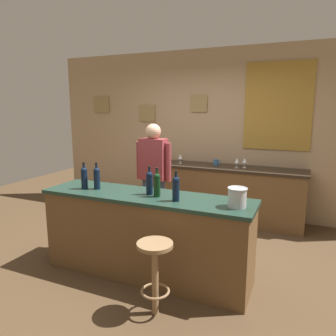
{
  "coord_description": "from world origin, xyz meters",
  "views": [
    {
      "loc": [
        1.53,
        -3.29,
        1.83
      ],
      "look_at": [
        -0.11,
        0.45,
        1.05
      ],
      "focal_mm": 33.86,
      "sensor_mm": 36.0,
      "label": 1
    }
  ],
  "objects": [
    {
      "name": "wine_bottle_c",
      "position": [
        0.04,
        -0.38,
        1.06
      ],
      "size": [
        0.07,
        0.07,
        0.31
      ],
      "color": "black",
      "rests_on": "bar_counter"
    },
    {
      "name": "wine_bottle_d",
      "position": [
        0.15,
        -0.42,
        1.06
      ],
      "size": [
        0.07,
        0.07,
        0.31
      ],
      "color": "black",
      "rests_on": "bar_counter"
    },
    {
      "name": "bartender",
      "position": [
        -0.36,
        0.54,
        0.94
      ],
      "size": [
        0.52,
        0.21,
        1.62
      ],
      "color": "#384766",
      "rests_on": "ground_plane"
    },
    {
      "name": "ice_bucket",
      "position": [
        0.98,
        -0.44,
        1.02
      ],
      "size": [
        0.19,
        0.19,
        0.19
      ],
      "color": "#B7BABF",
      "rests_on": "bar_counter"
    },
    {
      "name": "wine_glass_b",
      "position": [
        0.56,
        1.61,
        1.01
      ],
      "size": [
        0.07,
        0.07,
        0.16
      ],
      "color": "silver",
      "rests_on": "side_counter"
    },
    {
      "name": "side_counter",
      "position": [
        0.4,
        1.65,
        0.45
      ],
      "size": [
        2.45,
        0.56,
        0.9
      ],
      "color": "brown",
      "rests_on": "ground_plane"
    },
    {
      "name": "wine_bottle_b",
      "position": [
        -0.61,
        -0.41,
        1.06
      ],
      "size": [
        0.07,
        0.07,
        0.31
      ],
      "color": "black",
      "rests_on": "bar_counter"
    },
    {
      "name": "bar_stool",
      "position": [
        0.39,
        -0.98,
        0.46
      ],
      "size": [
        0.32,
        0.32,
        0.68
      ],
      "color": "olive",
      "rests_on": "ground_plane"
    },
    {
      "name": "ground_plane",
      "position": [
        0.0,
        0.0,
        0.0
      ],
      "size": [
        10.0,
        10.0,
        0.0
      ],
      "primitive_type": "plane",
      "color": "#4C3823"
    },
    {
      "name": "wine_bottle_e",
      "position": [
        0.39,
        -0.49,
        1.06
      ],
      "size": [
        0.07,
        0.07,
        0.31
      ],
      "color": "black",
      "rests_on": "bar_counter"
    },
    {
      "name": "wine_glass_a",
      "position": [
        -0.4,
        1.64,
        1.01
      ],
      "size": [
        0.07,
        0.07,
        0.16
      ],
      "color": "silver",
      "rests_on": "side_counter"
    },
    {
      "name": "bar_counter",
      "position": [
        0.0,
        -0.4,
        0.46
      ],
      "size": [
        2.33,
        0.6,
        0.92
      ],
      "color": "brown",
      "rests_on": "ground_plane"
    },
    {
      "name": "wine_bottle_a",
      "position": [
        -0.75,
        -0.46,
        1.06
      ],
      "size": [
        0.07,
        0.07,
        0.31
      ],
      "color": "black",
      "rests_on": "bar_counter"
    },
    {
      "name": "coffee_mug",
      "position": [
        0.2,
        1.72,
        0.95
      ],
      "size": [
        0.12,
        0.08,
        0.09
      ],
      "color": "#336699",
      "rests_on": "side_counter"
    },
    {
      "name": "back_wall",
      "position": [
        0.02,
        2.03,
        1.41
      ],
      "size": [
        6.0,
        0.09,
        2.8
      ],
      "color": "tan",
      "rests_on": "ground_plane"
    },
    {
      "name": "wine_glass_c",
      "position": [
        0.67,
        1.66,
        1.01
      ],
      "size": [
        0.07,
        0.07,
        0.16
      ],
      "color": "silver",
      "rests_on": "side_counter"
    }
  ]
}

